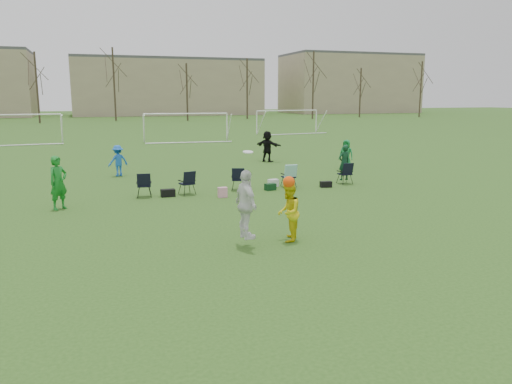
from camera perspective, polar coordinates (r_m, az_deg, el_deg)
name	(u,v)px	position (r m, az deg, el deg)	size (l,w,h in m)	color
ground	(261,249)	(13.14, 0.63, -6.52)	(260.00, 260.00, 0.00)	#295019
fielder_green_near	(58,183)	(18.78, -21.65, 0.99)	(0.69, 0.45, 1.89)	#167C24
fielder_blue	(118,161)	(25.75, -15.49, 3.47)	(1.00, 0.57, 1.54)	blue
fielder_green_far	(346,154)	(27.67, 10.27, 4.25)	(0.79, 0.51, 1.61)	#157938
fielder_black	(267,146)	(30.34, 1.31, 5.25)	(1.73, 0.55, 1.87)	black
center_contest	(267,208)	(13.30, 1.27, -1.81)	(2.03, 1.25, 2.55)	white
sideline_setup	(262,177)	(21.37, 0.67, 1.74)	(9.65, 1.89, 1.76)	#0F3921
goal_left	(14,121)	(46.27, -25.93, 7.35)	(7.39, 0.76, 2.46)	white
goal_mid	(186,119)	(44.63, -8.00, 8.24)	(7.40, 0.63, 2.46)	white
goal_right	(287,115)	(53.78, 3.61, 8.77)	(7.35, 1.14, 2.46)	white
tree_line	(116,88)	(81.82, -15.66, 11.35)	(110.28, 3.28, 11.40)	#382B21
building_row	(142,86)	(108.41, -12.92, 11.75)	(126.00, 16.00, 13.00)	tan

